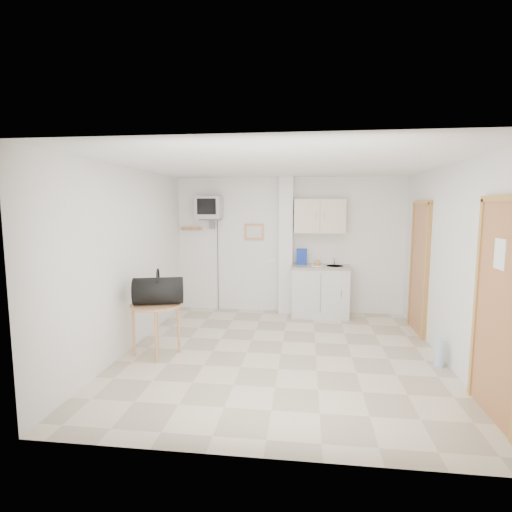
# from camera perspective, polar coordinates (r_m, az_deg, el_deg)

# --- Properties ---
(ground) EXTENTS (4.50, 4.50, 0.00)m
(ground) POSITION_cam_1_polar(r_m,az_deg,el_deg) (5.54, 3.57, -13.81)
(ground) COLOR beige
(ground) RESTS_ON ground
(room_envelope) EXTENTS (4.24, 4.54, 2.55)m
(room_envelope) POSITION_cam_1_polar(r_m,az_deg,el_deg) (5.27, 6.37, 2.31)
(room_envelope) COLOR white
(room_envelope) RESTS_ON ground
(kitchenette) EXTENTS (1.03, 0.58, 2.10)m
(kitchenette) POSITION_cam_1_polar(r_m,az_deg,el_deg) (7.27, 9.12, -2.23)
(kitchenette) COLOR silver
(kitchenette) RESTS_ON ground
(crt_television) EXTENTS (0.44, 0.45, 2.15)m
(crt_television) POSITION_cam_1_polar(r_m,az_deg,el_deg) (7.39, -6.68, 6.78)
(crt_television) COLOR slate
(crt_television) RESTS_ON ground
(round_table) EXTENTS (0.66, 0.66, 0.69)m
(round_table) POSITION_cam_1_polar(r_m,az_deg,el_deg) (5.49, -14.12, -7.53)
(round_table) COLOR tan
(round_table) RESTS_ON ground
(duffel_bag) EXTENTS (0.71, 0.51, 0.47)m
(duffel_bag) POSITION_cam_1_polar(r_m,az_deg,el_deg) (5.42, -13.78, -4.82)
(duffel_bag) COLOR black
(duffel_bag) RESTS_ON round_table
(water_bottle) EXTENTS (0.12, 0.12, 0.36)m
(water_bottle) POSITION_cam_1_polar(r_m,az_deg,el_deg) (5.58, 24.75, -12.51)
(water_bottle) COLOR #A9BFDF
(water_bottle) RESTS_ON ground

